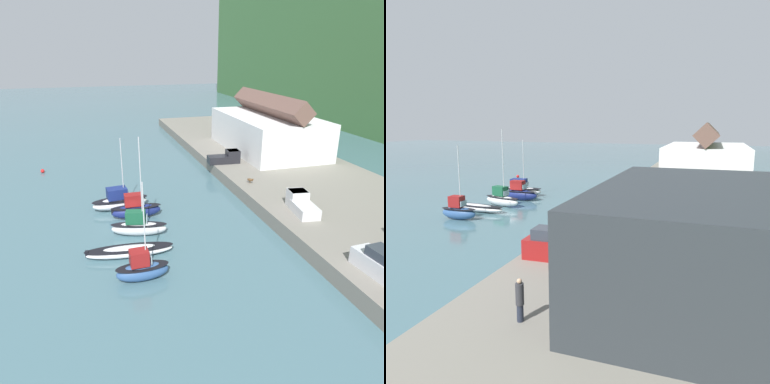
% 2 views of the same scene
% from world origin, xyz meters
% --- Properties ---
extents(ground_plane, '(320.00, 320.00, 0.00)m').
position_xyz_m(ground_plane, '(0.00, 0.00, 0.00)').
color(ground_plane, '#476B75').
extents(quay_promenade, '(108.90, 20.20, 1.57)m').
position_xyz_m(quay_promenade, '(0.00, 24.19, 0.79)').
color(quay_promenade, gray).
rests_on(quay_promenade, ground_plane).
extents(harbor_clubhouse, '(21.52, 12.33, 9.42)m').
position_xyz_m(harbor_clubhouse, '(-19.97, 25.65, 4.88)').
color(harbor_clubhouse, white).
rests_on(harbor_clubhouse, quay_promenade).
extents(moored_boat_0, '(2.91, 6.76, 8.41)m').
position_xyz_m(moored_boat_0, '(-5.33, -0.57, 0.96)').
color(moored_boat_0, silver).
rests_on(moored_boat_0, ground_plane).
extents(moored_boat_1, '(1.73, 5.59, 2.82)m').
position_xyz_m(moored_boat_1, '(-2.26, 0.86, 1.05)').
color(moored_boat_1, navy).
rests_on(moored_boat_1, ground_plane).
extents(moored_boat_2, '(2.79, 5.84, 10.10)m').
position_xyz_m(moored_boat_2, '(1.97, 0.52, 0.99)').
color(moored_boat_2, silver).
rests_on(moored_boat_2, ground_plane).
extents(moored_boat_3, '(2.37, 8.15, 0.92)m').
position_xyz_m(moored_boat_3, '(5.80, -0.91, 0.50)').
color(moored_boat_3, white).
rests_on(moored_boat_3, ground_plane).
extents(moored_boat_4, '(1.74, 4.42, 8.44)m').
position_xyz_m(moored_boat_4, '(9.86, -0.37, 1.02)').
color(moored_boat_4, '#33568E').
rests_on(moored_boat_4, ground_plane).
extents(parked_car_3, '(4.29, 2.03, 2.16)m').
position_xyz_m(parked_car_3, '(16.45, 16.75, 2.49)').
color(parked_car_3, silver).
rests_on(parked_car_3, quay_promenade).
extents(pickup_truck_0, '(2.37, 4.88, 1.90)m').
position_xyz_m(pickup_truck_0, '(-14.61, 16.36, 2.39)').
color(pickup_truck_0, black).
rests_on(pickup_truck_0, quay_promenade).
extents(pickup_truck_1, '(4.96, 2.61, 1.90)m').
position_xyz_m(pickup_truck_1, '(4.21, 17.50, 2.39)').
color(pickup_truck_1, silver).
rests_on(pickup_truck_1, quay_promenade).
extents(dog_on_quay, '(0.80, 0.76, 0.68)m').
position_xyz_m(dog_on_quay, '(-5.13, 15.98, 2.03)').
color(dog_on_quay, brown).
rests_on(dog_on_quay, quay_promenade).
extents(mooring_buoy_0, '(0.58, 0.58, 0.58)m').
position_xyz_m(mooring_buoy_0, '(-22.32, -10.44, 0.29)').
color(mooring_buoy_0, red).
rests_on(mooring_buoy_0, ground_plane).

